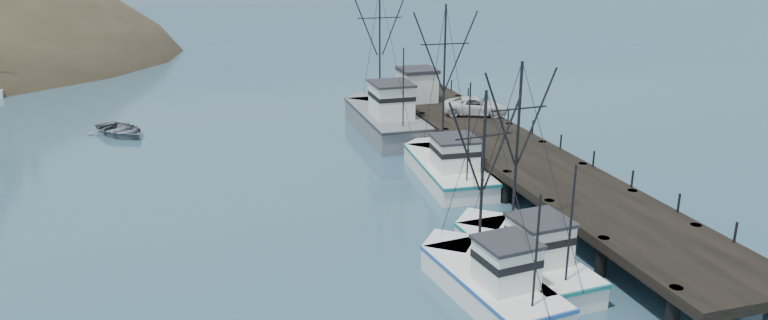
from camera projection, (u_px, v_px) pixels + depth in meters
pier at (508, 149)px, 46.46m from camera, size 6.00×44.00×2.00m
trawler_near at (521, 255)px, 32.88m from camera, size 3.95×10.14×10.41m
trawler_mid at (488, 280)px, 30.54m from camera, size 4.11×9.51×9.62m
trawler_far at (447, 166)px, 45.66m from camera, size 4.40×11.51×11.71m
work_vessel at (385, 118)px, 56.26m from camera, size 4.34×14.09×12.03m
pier_shed at (417, 84)px, 58.56m from camera, size 3.00×3.20×2.80m
pickup_truck at (476, 106)px, 54.02m from camera, size 5.56×4.07×1.40m
motorboat at (121, 135)px, 55.95m from camera, size 6.40×6.90×1.16m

